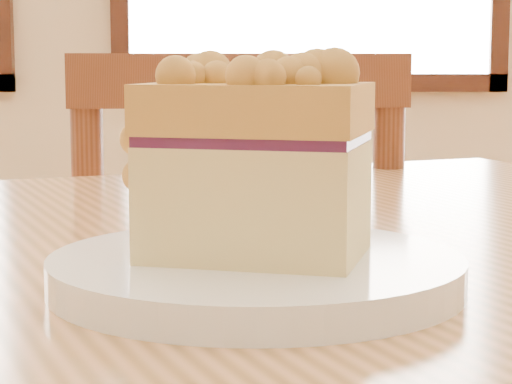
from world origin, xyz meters
TOP-DOWN VIEW (x-y plane):
  - plate at (0.05, -0.01)m, footprint 0.21×0.21m
  - cake_slice at (0.05, -0.01)m, footprint 0.13×0.11m

SIDE VIEW (x-z plane):
  - plate at x=0.05m, z-range 0.75..0.77m
  - cake_slice at x=0.05m, z-range 0.77..0.87m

